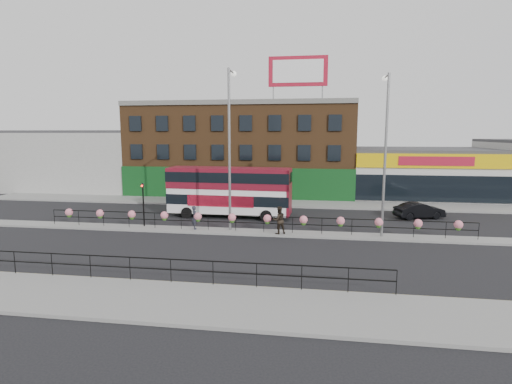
# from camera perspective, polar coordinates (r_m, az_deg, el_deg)

# --- Properties ---
(ground) EXTENTS (120.00, 120.00, 0.00)m
(ground) POSITION_cam_1_polar(r_m,az_deg,el_deg) (28.20, -0.91, -5.91)
(ground) COLOR black
(ground) RESTS_ON ground
(south_pavement) EXTENTS (60.00, 4.00, 0.15)m
(south_pavement) POSITION_cam_1_polar(r_m,az_deg,el_deg) (17.07, -7.80, -15.50)
(south_pavement) COLOR gray
(south_pavement) RESTS_ON ground
(north_pavement) EXTENTS (60.00, 4.00, 0.15)m
(north_pavement) POSITION_cam_1_polar(r_m,az_deg,el_deg) (39.81, 1.93, -1.58)
(north_pavement) COLOR gray
(north_pavement) RESTS_ON ground
(median) EXTENTS (60.00, 1.60, 0.15)m
(median) POSITION_cam_1_polar(r_m,az_deg,el_deg) (28.18, -0.91, -5.77)
(median) COLOR gray
(median) RESTS_ON ground
(yellow_line_inner) EXTENTS (60.00, 0.10, 0.01)m
(yellow_line_inner) POSITION_cam_1_polar(r_m,az_deg,el_deg) (19.14, -5.82, -12.98)
(yellow_line_inner) COLOR gold
(yellow_line_inner) RESTS_ON ground
(yellow_line_outer) EXTENTS (60.00, 0.10, 0.01)m
(yellow_line_outer) POSITION_cam_1_polar(r_m,az_deg,el_deg) (18.98, -5.96, -13.17)
(yellow_line_outer) COLOR gold
(yellow_line_outer) RESTS_ON ground
(brick_building) EXTENTS (25.00, 12.21, 10.30)m
(brick_building) POSITION_cam_1_polar(r_m,az_deg,el_deg) (47.71, -1.73, 6.17)
(brick_building) COLOR brown
(brick_building) RESTS_ON ground
(supermarket) EXTENTS (15.00, 12.25, 5.30)m
(supermarket) POSITION_cam_1_polar(r_m,az_deg,el_deg) (48.44, 22.27, 2.65)
(supermarket) COLOR silver
(supermarket) RESTS_ON ground
(warehouse_west) EXTENTS (15.50, 12.00, 7.30)m
(warehouse_west) POSITION_cam_1_polar(r_m,az_deg,el_deg) (55.16, -22.95, 4.28)
(warehouse_west) COLOR #A7A6A2
(warehouse_west) RESTS_ON ground
(billboard) EXTENTS (6.00, 0.29, 4.40)m
(billboard) POSITION_cam_1_polar(r_m,az_deg,el_deg) (42.45, 6.01, 16.76)
(billboard) COLOR #A51329
(billboard) RESTS_ON brick_building
(median_railing) EXTENTS (30.04, 0.56, 1.23)m
(median_railing) POSITION_cam_1_polar(r_m,az_deg,el_deg) (27.96, -0.92, -3.84)
(median_railing) COLOR black
(median_railing) RESTS_ON median
(south_railing) EXTENTS (20.04, 0.05, 1.12)m
(south_railing) POSITION_cam_1_polar(r_m,az_deg,el_deg) (19.04, -12.10, -10.19)
(south_railing) COLOR black
(south_railing) RESTS_ON south_pavement
(double_decker_bus) EXTENTS (10.35, 2.90, 4.15)m
(double_decker_bus) POSITION_cam_1_polar(r_m,az_deg,el_deg) (33.22, -3.78, 0.73)
(double_decker_bus) COLOR white
(double_decker_bus) RESTS_ON ground
(car) EXTENTS (3.82, 4.87, 1.33)m
(car) POSITION_cam_1_polar(r_m,az_deg,el_deg) (35.54, 22.30, -2.46)
(car) COLOR black
(car) RESTS_ON ground
(pedestrian_a) EXTENTS (0.89, 0.82, 1.68)m
(pedestrian_a) POSITION_cam_1_polar(r_m,az_deg,el_deg) (28.94, -8.75, -3.63)
(pedestrian_a) COLOR #252631
(pedestrian_a) RESTS_ON median
(pedestrian_b) EXTENTS (1.49, 1.45, 1.90)m
(pedestrian_b) POSITION_cam_1_polar(r_m,az_deg,el_deg) (27.30, 3.29, -4.03)
(pedestrian_b) COLOR black
(pedestrian_b) RESTS_ON median
(lamp_column_west) EXTENTS (0.40, 1.97, 11.22)m
(lamp_column_west) POSITION_cam_1_polar(r_m,az_deg,el_deg) (28.07, -3.71, 8.02)
(lamp_column_west) COLOR gray
(lamp_column_west) RESTS_ON median
(lamp_column_east) EXTENTS (0.38, 1.87, 10.64)m
(lamp_column_east) POSITION_cam_1_polar(r_m,az_deg,el_deg) (27.56, 17.97, 6.92)
(lamp_column_east) COLOR gray
(lamp_column_east) RESTS_ON median
(traffic_light_median) EXTENTS (0.15, 0.28, 3.65)m
(traffic_light_median) POSITION_cam_1_polar(r_m,az_deg,el_deg) (30.41, -15.84, -0.44)
(traffic_light_median) COLOR black
(traffic_light_median) RESTS_ON median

